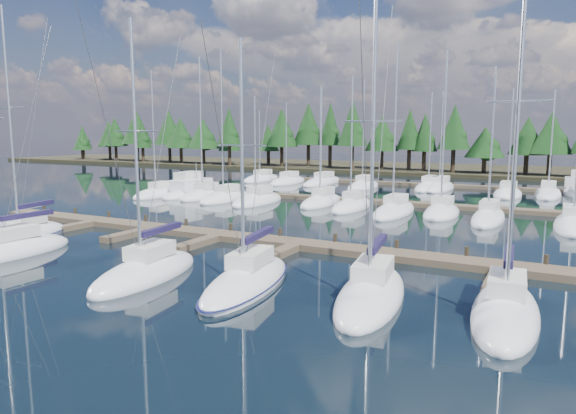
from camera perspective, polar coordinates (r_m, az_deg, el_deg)
The scene contains 13 objects.
ground at distance 45.96m, azimuth 1.40°, elevation -0.82°, with size 260.00×260.00×0.00m, color black.
far_shore at distance 102.83m, azimuth 16.66°, elevation 4.03°, with size 220.00×30.00×0.60m, color #2C2818.
main_dock at distance 35.27m, azimuth -7.89°, elevation -3.33°, with size 44.00×6.13×0.90m.
back_docks at distance 63.89m, azimuth 9.33°, elevation 1.81°, with size 50.00×21.80×0.40m.
front_sailboat_1 at distance 39.55m, azimuth -27.31°, elevation -2.76°, with size 4.13×8.23×16.11m.
front_sailboat_2 at distance 34.80m, azimuth -28.67°, elevation -4.28°, with size 2.93×8.24×14.62m.
front_sailboat_3 at distance 26.91m, azimuth -15.44°, elevation -7.01°, with size 3.53×8.14×13.29m.
front_sailboat_4 at distance 24.56m, azimuth -4.53°, elevation -8.24°, with size 4.19×9.17×12.13m.
front_sailboat_5 at distance 22.85m, azimuth 9.22°, elevation -9.55°, with size 3.92×8.74×14.00m.
front_sailboat_6 at distance 22.14m, azimuth 23.00°, elevation -10.65°, with size 3.05×8.19×15.20m.
back_sailboat_rows at distance 59.53m, azimuth 8.06°, elevation 1.43°, with size 44.20×32.58×16.55m.
motor_yacht_left at distance 60.54m, azimuth -10.68°, elevation 1.72°, with size 3.27×9.30×4.62m.
tree_line at distance 93.35m, azimuth 14.69°, elevation 7.98°, with size 186.26×11.95×12.60m.
Camera 1 is at (20.40, -10.55, 7.23)m, focal length 32.00 mm.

